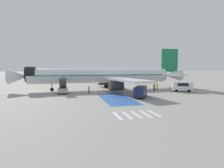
{
  "coord_description": "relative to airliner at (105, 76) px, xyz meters",
  "views": [
    {
      "loc": [
        -6.84,
        -44.66,
        5.63
      ],
      "look_at": [
        3.57,
        -2.14,
        1.69
      ],
      "focal_mm": 28.0,
      "sensor_mm": 36.0,
      "label": 1
    }
  ],
  "objects": [
    {
      "name": "ground_plane",
      "position": [
        -2.28,
        -0.84,
        -3.65
      ],
      "size": [
        600.0,
        600.0,
        0.0
      ],
      "primitive_type": "plane",
      "color": "gray"
    },
    {
      "name": "apron_walkway_bar_4",
      "position": [
        1.12,
        -25.88,
        -3.64
      ],
      "size": [
        0.44,
        3.6,
        0.01
      ],
      "primitive_type": "cube",
      "color": "silver",
      "rests_on": "ground_plane"
    },
    {
      "name": "traffic_cone_0",
      "position": [
        -3.08,
        -8.97,
        -3.34
      ],
      "size": [
        0.56,
        0.56,
        0.62
      ],
      "color": "orange",
      "rests_on": "ground_plane"
    },
    {
      "name": "apron_leadline_yellow",
      "position": [
        -0.68,
        -0.01,
        -3.64
      ],
      "size": [
        80.32,
        1.74,
        0.01
      ],
      "primitive_type": "cube",
      "rotation": [
        0.0,
        0.0,
        1.59
      ],
      "color": "gold",
      "rests_on": "ground_plane"
    },
    {
      "name": "apron_stand_patch_blue",
      "position": [
        -0.68,
        -14.74,
        -3.64
      ],
      "size": [
        5.34,
        12.59,
        0.01
      ],
      "primitive_type": "cube",
      "color": "#2856A8",
      "rests_on": "ground_plane"
    },
    {
      "name": "fuel_tanker",
      "position": [
        5.19,
        21.97,
        -1.86
      ],
      "size": [
        3.26,
        8.86,
        3.53
      ],
      "rotation": [
        0.0,
        0.0,
        0.09
      ],
      "color": "#38383D",
      "rests_on": "ground_plane"
    },
    {
      "name": "apron_walkway_bar_3",
      "position": [
        -0.08,
        -25.88,
        -3.64
      ],
      "size": [
        0.44,
        3.6,
        0.01
      ],
      "primitive_type": "cube",
      "color": "silver",
      "rests_on": "ground_plane"
    },
    {
      "name": "ground_crew_2",
      "position": [
        11.37,
        -6.0,
        -2.61
      ],
      "size": [
        0.44,
        0.48,
        1.79
      ],
      "rotation": [
        0.0,
        0.0,
        5.34
      ],
      "color": "black",
      "rests_on": "ground_plane"
    },
    {
      "name": "apron_walkway_bar_2",
      "position": [
        -1.28,
        -25.88,
        -3.64
      ],
      "size": [
        0.44,
        3.6,
        0.01
      ],
      "primitive_type": "cube",
      "color": "silver",
      "rests_on": "ground_plane"
    },
    {
      "name": "ground_crew_3",
      "position": [
        13.01,
        -3.24,
        -2.71
      ],
      "size": [
        0.45,
        0.48,
        1.64
      ],
      "rotation": [
        0.0,
        0.0,
        0.91
      ],
      "color": "#191E38",
      "rests_on": "ground_plane"
    },
    {
      "name": "apron_walkway_bar_1",
      "position": [
        -2.48,
        -25.88,
        -3.64
      ],
      "size": [
        0.44,
        3.6,
        0.01
      ],
      "primitive_type": "cube",
      "color": "silver",
      "rests_on": "ground_plane"
    },
    {
      "name": "ground_crew_1",
      "position": [
        -4.95,
        -6.87,
        -2.62
      ],
      "size": [
        0.46,
        0.47,
        1.78
      ],
      "rotation": [
        0.0,
        0.0,
        3.96
      ],
      "color": "#2D2D33",
      "rests_on": "ground_plane"
    },
    {
      "name": "service_van_0",
      "position": [
        17.33,
        -8.77,
        -2.25
      ],
      "size": [
        4.99,
        3.55,
        2.37
      ],
      "rotation": [
        0.0,
        0.0,
        4.31
      ],
      "color": "silver",
      "rests_on": "ground_plane"
    },
    {
      "name": "boarding_stairs_forward",
      "position": [
        -10.59,
        -4.63,
        -2.64
      ],
      "size": [
        2.29,
        5.27,
        4.15
      ],
      "rotation": [
        0.0,
        0.0,
        0.02
      ],
      "color": "#ADB2BA",
      "rests_on": "ground_plane"
    },
    {
      "name": "ground_crew_0",
      "position": [
        13.23,
        -4.14,
        -2.63
      ],
      "size": [
        0.48,
        0.44,
        1.76
      ],
      "rotation": [
        0.0,
        0.0,
        3.77
      ],
      "color": "#191E38",
      "rests_on": "ground_plane"
    },
    {
      "name": "apron_walkway_bar_0",
      "position": [
        -3.68,
        -25.88,
        -3.64
      ],
      "size": [
        0.44,
        3.6,
        0.01
      ],
      "primitive_type": "cube",
      "color": "silver",
      "rests_on": "ground_plane"
    },
    {
      "name": "service_van_2",
      "position": [
        4.28,
        -14.16,
        -2.37
      ],
      "size": [
        4.22,
        5.22,
        2.13
      ],
      "rotation": [
        0.0,
        0.0,
        5.73
      ],
      "color": "#1E234C",
      "rests_on": "ground_plane"
    },
    {
      "name": "airliner",
      "position": [
        0.0,
        0.0,
        0.0
      ],
      "size": [
        46.16,
        34.27,
        11.25
      ],
      "rotation": [
        0.0,
        0.0,
        1.59
      ],
      "color": "silver",
      "rests_on": "ground_plane"
    }
  ]
}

